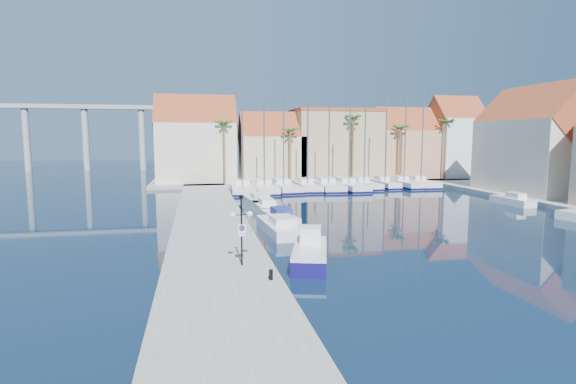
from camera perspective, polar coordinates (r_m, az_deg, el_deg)
The scene contains 33 objects.
ground at distance 28.09m, azimuth 9.96°, elevation -8.50°, with size 260.00×260.00×0.00m, color black.
quay_west at distance 39.33m, azimuth -9.85°, elevation -3.64°, with size 6.00×77.00×0.50m, color gray.
shore_north at distance 76.18m, azimuth 3.76°, elevation 1.59°, with size 54.00×16.00×0.50m, color gray.
lamp_post at distance 24.36m, azimuth -5.93°, elevation -3.50°, with size 1.28×0.60×3.86m.
bollard at distance 22.35m, azimuth -2.19°, elevation -10.45°, with size 0.20×0.20×0.51m, color black.
fishing_boat at distance 26.88m, azimuth 2.82°, elevation -7.63°, with size 3.43×6.03×2.00m.
motorboat_west_0 at distance 35.23m, azimuth -0.98°, elevation -4.36°, with size 2.80×7.41×1.40m.
motorboat_west_1 at distance 39.31m, azimuth -1.10°, elevation -3.16°, with size 2.62×6.43×1.40m.
motorboat_west_2 at distance 44.79m, azimuth -2.85°, elevation -1.91°, with size 2.15×5.89×1.40m.
motorboat_west_3 at distance 49.41m, azimuth -3.77°, elevation -1.07°, with size 2.96×7.58×1.40m.
motorboat_east_1 at distance 55.25m, azimuth 26.62°, elevation -0.95°, with size 2.04×5.37×1.40m.
sailboat_0 at distance 61.65m, azimuth -5.80°, elevation 0.56°, with size 3.65×11.66×11.31m.
sailboat_1 at distance 61.61m, azimuth -3.09°, elevation 0.60°, with size 3.34×11.49×12.21m.
sailboat_2 at distance 62.83m, azimuth -0.70°, elevation 0.75°, with size 3.65×11.37×14.14m.
sailboat_3 at distance 63.37m, azimuth 2.39°, elevation 0.80°, with size 3.09×10.15×12.56m.
sailboat_4 at distance 64.21m, azimuth 5.05°, elevation 0.84°, with size 3.90×11.56×12.13m.
sailboat_5 at distance 64.59m, azimuth 7.54°, elevation 0.86°, with size 3.34×11.07×13.86m.
sailboat_6 at distance 66.62m, azimuth 9.44°, elevation 1.05°, with size 2.95×9.36×14.53m.
sailboat_7 at distance 68.04m, azimuth 12.04°, elevation 1.13°, with size 2.18×8.20×13.58m.
sailboat_8 at distance 69.13m, azimuth 14.28°, elevation 1.13°, with size 3.01×9.51×13.46m.
sailboat_9 at distance 70.28m, azimuth 16.31°, elevation 1.17°, with size 2.80×9.55×14.31m.
building_0 at distance 72.15m, azimuth -11.58°, elevation 6.15°, with size 12.30×9.00×13.50m.
building_1 at distance 73.17m, azimuth -2.08°, elevation 5.34°, with size 10.30×8.00×11.00m.
building_2 at distance 76.70m, azimuth 5.97°, elevation 6.10°, with size 14.20×10.20×11.50m.
building_3 at distance 80.22m, azimuth 14.43°, elevation 5.67°, with size 10.30×8.00×12.00m.
building_4 at distance 83.67m, azimuth 20.34°, elevation 6.26°, with size 8.30×8.00×14.00m.
building_6 at distance 64.68m, azimuth 29.13°, elevation 5.32°, with size 9.00×14.30×13.50m.
palm_0 at distance 67.28m, azimuth -8.19°, elevation 8.34°, with size 2.60×2.60×10.15m.
palm_1 at distance 68.60m, azimuth 0.27°, elevation 7.60°, with size 2.60×2.60×9.15m.
palm_2 at distance 71.36m, azimuth 8.25°, elevation 9.02°, with size 2.60×2.60×11.15m.
palm_3 at distance 74.41m, azimuth 14.09°, elevation 7.71°, with size 2.60×2.60×9.65m.
palm_4 at distance 78.20m, azimuth 19.46°, elevation 8.17°, with size 2.60×2.60×10.65m.
viaduct at distance 111.04m, azimuth -26.96°, elevation 7.72°, with size 48.00×2.20×14.45m.
Camera 1 is at (-10.04, -25.14, 7.47)m, focal length 28.00 mm.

